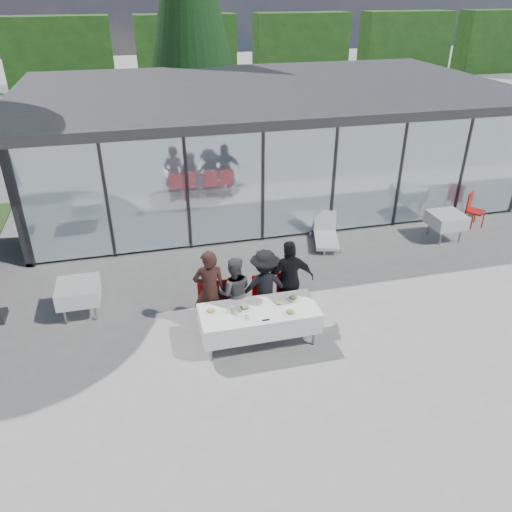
{
  "coord_description": "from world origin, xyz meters",
  "views": [
    {
      "loc": [
        -2.05,
        -7.7,
        6.19
      ],
      "look_at": [
        0.16,
        1.2,
        1.15
      ],
      "focal_mm": 35.0,
      "sensor_mm": 36.0,
      "label": 1
    }
  ],
  "objects_px": {
    "diner_b": "(234,292)",
    "plate_a": "(211,311)",
    "diner_chair_a": "(210,303)",
    "spare_table_right": "(446,220)",
    "diner_d": "(289,280)",
    "spare_chair_a": "(473,208)",
    "plate_c": "(279,303)",
    "dining_table": "(259,319)",
    "plate_b": "(245,307)",
    "plate_extra": "(290,312)",
    "plate_d": "(294,298)",
    "folded_eyeglasses": "(266,320)",
    "diner_chair_d": "(288,292)",
    "diner_chair_c": "(264,296)",
    "juice_bottle": "(233,310)",
    "diner_chair_b": "(233,300)",
    "lounger": "(326,233)",
    "spare_table_left": "(78,292)",
    "spare_chair_b": "(355,208)",
    "diner_a": "(210,290)",
    "diner_c": "(265,286)"
  },
  "relations": [
    {
      "from": "dining_table",
      "to": "diner_chair_d",
      "type": "bearing_deg",
      "value": 42.68
    },
    {
      "from": "diner_b",
      "to": "juice_bottle",
      "type": "xyz_separation_m",
      "value": [
        -0.17,
        -0.7,
        0.06
      ]
    },
    {
      "from": "diner_d",
      "to": "plate_a",
      "type": "bearing_deg",
      "value": 18.33
    },
    {
      "from": "lounger",
      "to": "diner_chair_c",
      "type": "bearing_deg",
      "value": -130.25
    },
    {
      "from": "plate_d",
      "to": "folded_eyeglasses",
      "type": "relative_size",
      "value": 1.84
    },
    {
      "from": "juice_bottle",
      "to": "plate_a",
      "type": "bearing_deg",
      "value": 157.88
    },
    {
      "from": "dining_table",
      "to": "diner_b",
      "type": "distance_m",
      "value": 0.8
    },
    {
      "from": "folded_eyeglasses",
      "to": "spare_table_left",
      "type": "xyz_separation_m",
      "value": [
        -3.46,
        2.15,
        -0.2
      ]
    },
    {
      "from": "diner_d",
      "to": "spare_table_left",
      "type": "relative_size",
      "value": 2.04
    },
    {
      "from": "diner_chair_a",
      "to": "plate_d",
      "type": "bearing_deg",
      "value": -19.92
    },
    {
      "from": "diner_chair_c",
      "to": "folded_eyeglasses",
      "type": "height_order",
      "value": "diner_chair_c"
    },
    {
      "from": "plate_c",
      "to": "spare_chair_b",
      "type": "distance_m",
      "value": 5.67
    },
    {
      "from": "diner_b",
      "to": "plate_extra",
      "type": "bearing_deg",
      "value": 140.36
    },
    {
      "from": "spare_table_left",
      "to": "lounger",
      "type": "height_order",
      "value": "spare_table_left"
    },
    {
      "from": "diner_chair_b",
      "to": "diner_d",
      "type": "xyz_separation_m",
      "value": [
        1.16,
        -0.07,
        0.34
      ]
    },
    {
      "from": "plate_d",
      "to": "lounger",
      "type": "height_order",
      "value": "plate_d"
    },
    {
      "from": "diner_b",
      "to": "diner_chair_c",
      "type": "bearing_deg",
      "value": -166.49
    },
    {
      "from": "diner_c",
      "to": "spare_chair_b",
      "type": "xyz_separation_m",
      "value": [
        3.68,
        3.81,
        -0.27
      ]
    },
    {
      "from": "diner_chair_a",
      "to": "spare_table_right",
      "type": "distance_m",
      "value": 7.24
    },
    {
      "from": "spare_table_right",
      "to": "lounger",
      "type": "bearing_deg",
      "value": 169.7
    },
    {
      "from": "plate_b",
      "to": "lounger",
      "type": "distance_m",
      "value": 4.76
    },
    {
      "from": "diner_b",
      "to": "plate_a",
      "type": "height_order",
      "value": "diner_b"
    },
    {
      "from": "diner_chair_a",
      "to": "folded_eyeglasses",
      "type": "height_order",
      "value": "diner_chair_a"
    },
    {
      "from": "diner_chair_c",
      "to": "spare_chair_b",
      "type": "distance_m",
      "value": 5.25
    },
    {
      "from": "diner_d",
      "to": "plate_a",
      "type": "xyz_separation_m",
      "value": [
        -1.71,
        -0.55,
        -0.1
      ]
    },
    {
      "from": "lounger",
      "to": "spare_table_right",
      "type": "bearing_deg",
      "value": -10.3
    },
    {
      "from": "diner_b",
      "to": "diner_a",
      "type": "bearing_deg",
      "value": 7.43
    },
    {
      "from": "dining_table",
      "to": "plate_b",
      "type": "relative_size",
      "value": 8.79
    },
    {
      "from": "plate_extra",
      "to": "lounger",
      "type": "bearing_deg",
      "value": 60.36
    },
    {
      "from": "diner_d",
      "to": "spare_chair_a",
      "type": "height_order",
      "value": "diner_d"
    },
    {
      "from": "diner_chair_c",
      "to": "spare_chair_b",
      "type": "bearing_deg",
      "value": 45.52
    },
    {
      "from": "diner_chair_a",
      "to": "lounger",
      "type": "relative_size",
      "value": 0.67
    },
    {
      "from": "plate_extra",
      "to": "spare_chair_a",
      "type": "height_order",
      "value": "spare_chair_a"
    },
    {
      "from": "plate_c",
      "to": "spare_table_right",
      "type": "relative_size",
      "value": 0.3
    },
    {
      "from": "dining_table",
      "to": "spare_chair_a",
      "type": "height_order",
      "value": "spare_chair_a"
    },
    {
      "from": "diner_chair_c",
      "to": "spare_chair_b",
      "type": "height_order",
      "value": "same"
    },
    {
      "from": "plate_c",
      "to": "diner_d",
      "type": "bearing_deg",
      "value": 55.92
    },
    {
      "from": "diner_chair_b",
      "to": "spare_table_left",
      "type": "height_order",
      "value": "diner_chair_b"
    },
    {
      "from": "plate_c",
      "to": "diner_chair_d",
      "type": "bearing_deg",
      "value": 58.74
    },
    {
      "from": "diner_chair_d",
      "to": "spare_chair_a",
      "type": "xyz_separation_m",
      "value": [
        6.42,
        2.97,
        0.0
      ]
    },
    {
      "from": "diner_chair_d",
      "to": "plate_a",
      "type": "bearing_deg",
      "value": -160.25
    },
    {
      "from": "diner_c",
      "to": "juice_bottle",
      "type": "relative_size",
      "value": 9.99
    },
    {
      "from": "diner_d",
      "to": "plate_extra",
      "type": "relative_size",
      "value": 6.81
    },
    {
      "from": "plate_c",
      "to": "diner_chair_b",
      "type": "bearing_deg",
      "value": 138.89
    },
    {
      "from": "diner_chair_c",
      "to": "juice_bottle",
      "type": "distance_m",
      "value": 1.15
    },
    {
      "from": "diner_a",
      "to": "diner_chair_a",
      "type": "xyz_separation_m",
      "value": [
        0.0,
        0.07,
        -0.34
      ]
    },
    {
      "from": "plate_c",
      "to": "spare_chair_b",
      "type": "height_order",
      "value": "spare_chair_b"
    },
    {
      "from": "dining_table",
      "to": "diner_chair_a",
      "type": "relative_size",
      "value": 2.32
    },
    {
      "from": "diner_d",
      "to": "spare_table_right",
      "type": "relative_size",
      "value": 2.04
    },
    {
      "from": "dining_table",
      "to": "diner_chair_d",
      "type": "xyz_separation_m",
      "value": [
        0.81,
        0.75,
        -0.0
      ]
    }
  ]
}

